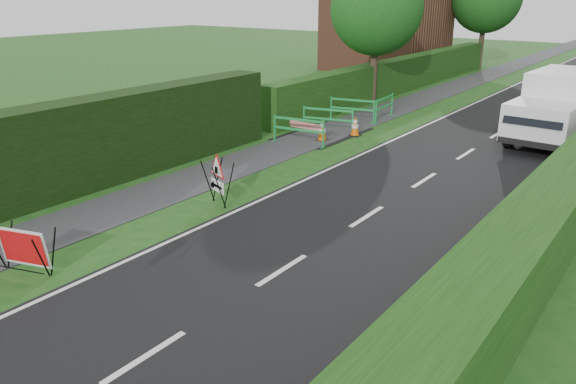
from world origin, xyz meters
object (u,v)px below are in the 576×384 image
Objects in this scene: hatchback_car at (567,89)px; red_rect_sign at (24,248)px; works_van at (558,106)px; triangle_sign at (217,175)px.

red_rect_sign is at bearing -105.36° from hatchback_car.
works_van is at bearing 53.07° from red_rect_sign.
triangle_sign is at bearing -106.51° from hatchback_car.
hatchback_car reaches higher than red_rect_sign.
hatchback_car is at bearing 98.05° from triangle_sign.
works_van reaches higher than triangle_sign.
triangle_sign is 0.21× the size of works_van.
triangle_sign is (0.46, 5.02, 0.27)m from red_rect_sign.
triangle_sign reaches higher than red_rect_sign.
triangle_sign is at bearing -111.79° from works_van.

